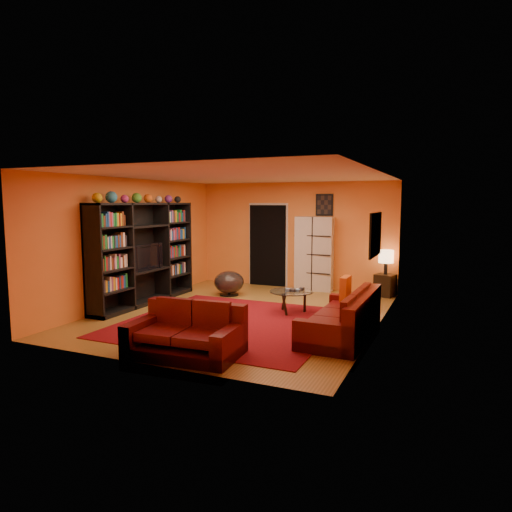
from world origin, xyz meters
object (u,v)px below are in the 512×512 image
at_px(tv, 144,257).
at_px(table_lamp, 386,257).
at_px(coffee_table, 291,294).
at_px(side_table, 385,285).
at_px(bowl_chair, 229,282).
at_px(loveseat, 188,334).
at_px(entertainment_unit, 144,254).
at_px(sofa, 347,319).
at_px(storage_cabinet, 314,254).

height_order(tv, table_lamp, tv).
xyz_separation_m(coffee_table, side_table, (1.43, 2.34, -0.13)).
bearing_deg(bowl_chair, table_lamp, 22.13).
bearing_deg(coffee_table, loveseat, -100.77).
bearing_deg(loveseat, entertainment_unit, 42.73).
bearing_deg(loveseat, table_lamp, -24.75).
bearing_deg(entertainment_unit, bowl_chair, 48.58).
relative_size(entertainment_unit, sofa, 1.39).
height_order(side_table, table_lamp, table_lamp).
xyz_separation_m(entertainment_unit, sofa, (4.41, -0.71, -0.76)).
bearing_deg(side_table, coffee_table, -121.37).
bearing_deg(entertainment_unit, coffee_table, 7.58).
distance_m(entertainment_unit, sofa, 4.53).
height_order(bowl_chair, side_table, bowl_chair).
xyz_separation_m(storage_cabinet, bowl_chair, (-1.59, -1.38, -0.59)).
bearing_deg(tv, table_lamp, -57.78).
distance_m(entertainment_unit, storage_cabinet, 3.99).
bearing_deg(sofa, storage_cabinet, 114.75).
relative_size(tv, sofa, 0.44).
xyz_separation_m(entertainment_unit, table_lamp, (4.53, 2.75, -0.16)).
xyz_separation_m(loveseat, bowl_chair, (-1.31, 3.84, 0.01)).
height_order(coffee_table, side_table, side_table).
bearing_deg(entertainment_unit, storage_cabinet, 44.55).
relative_size(tv, side_table, 1.89).
xyz_separation_m(tv, side_table, (4.47, 2.82, -0.74)).
height_order(tv, coffee_table, tv).
height_order(loveseat, coffee_table, loveseat).
bearing_deg(entertainment_unit, sofa, -9.09).
height_order(tv, side_table, tv).
distance_m(tv, storage_cabinet, 4.01).
relative_size(coffee_table, table_lamp, 1.52).
xyz_separation_m(loveseat, coffee_table, (0.54, 2.83, 0.09)).
xyz_separation_m(sofa, bowl_chair, (-3.16, 2.12, 0.01)).
relative_size(sofa, storage_cabinet, 1.22).
bearing_deg(bowl_chair, coffee_table, -28.59).
relative_size(tv, loveseat, 0.60).
relative_size(bowl_chair, side_table, 1.36).
bearing_deg(tv, storage_cabinet, -44.23).
xyz_separation_m(bowl_chair, table_lamp, (3.27, 1.33, 0.59)).
bearing_deg(sofa, tv, 172.37).
bearing_deg(entertainment_unit, loveseat, -43.33).
bearing_deg(table_lamp, bowl_chair, -157.87).
bearing_deg(storage_cabinet, coffee_table, -88.19).
bearing_deg(table_lamp, tv, -147.78).
bearing_deg(loveseat, coffee_table, -14.72).
bearing_deg(table_lamp, coffee_table, -121.37).
bearing_deg(table_lamp, side_table, 0.00).
bearing_deg(tv, sofa, -98.29).
xyz_separation_m(tv, table_lamp, (4.47, 2.82, -0.10)).
relative_size(storage_cabinet, side_table, 3.54).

